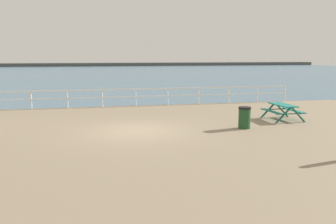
# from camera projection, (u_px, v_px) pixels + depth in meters

# --- Properties ---
(ground_plane) EXTENTS (30.00, 24.00, 0.20)m
(ground_plane) POSITION_uv_depth(u_px,v_px,m) (136.00, 133.00, 15.50)
(ground_plane) COLOR gray
(sea_band) EXTENTS (142.00, 90.00, 0.01)m
(sea_band) POSITION_uv_depth(u_px,v_px,m) (97.00, 73.00, 66.31)
(sea_band) COLOR #476B84
(sea_band) RESTS_ON ground
(distant_shoreline) EXTENTS (142.00, 6.00, 1.80)m
(distant_shoreline) POSITION_uv_depth(u_px,v_px,m) (92.00, 66.00, 107.75)
(distant_shoreline) COLOR #4C4C47
(distant_shoreline) RESTS_ON ground
(seaward_railing) EXTENTS (23.07, 0.07, 1.08)m
(seaward_railing) POSITION_uv_depth(u_px,v_px,m) (119.00, 94.00, 22.83)
(seaward_railing) COLOR white
(seaward_railing) RESTS_ON ground
(picnic_table_near_right) EXTENTS (1.57, 1.83, 0.80)m
(picnic_table_near_right) POSITION_uv_depth(u_px,v_px,m) (283.00, 108.00, 18.02)
(picnic_table_near_right) COLOR #1E7A70
(picnic_table_near_right) RESTS_ON ground
(litter_bin) EXTENTS (0.55, 0.55, 0.95)m
(litter_bin) POSITION_uv_depth(u_px,v_px,m) (244.00, 118.00, 15.92)
(litter_bin) COLOR #1E4723
(litter_bin) RESTS_ON ground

